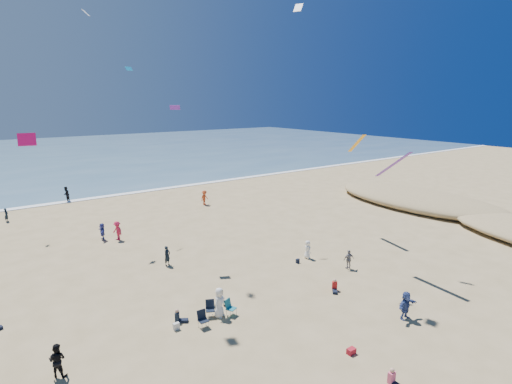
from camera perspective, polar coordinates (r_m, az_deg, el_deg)
ocean at (r=105.17m, az=-30.21°, el=4.33°), size 220.00×100.00×0.06m
surf_line at (r=56.31m, az=-24.53°, el=-1.14°), size 220.00×1.20×0.08m
standing_flyers at (r=33.33m, az=-8.50°, el=-7.83°), size 22.05×56.67×1.94m
seated_group at (r=21.89m, az=0.49°, el=-20.91°), size 20.26×23.27×0.84m
chair_cluster at (r=24.55m, az=-5.85°, el=-16.69°), size 2.71×1.51×1.00m
white_tote at (r=24.13m, az=-11.33°, el=-18.29°), size 0.35×0.20×0.40m
black_backpack at (r=26.04m, az=-4.26°, el=-15.59°), size 0.30×0.22×0.38m
cooler at (r=22.42m, az=13.45°, el=-21.23°), size 0.45×0.30×0.30m
navy_bag at (r=32.33m, az=5.97°, el=-9.77°), size 0.28×0.18×0.34m
kites_aloft at (r=29.09m, az=6.03°, el=18.54°), size 33.87×45.89×27.85m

